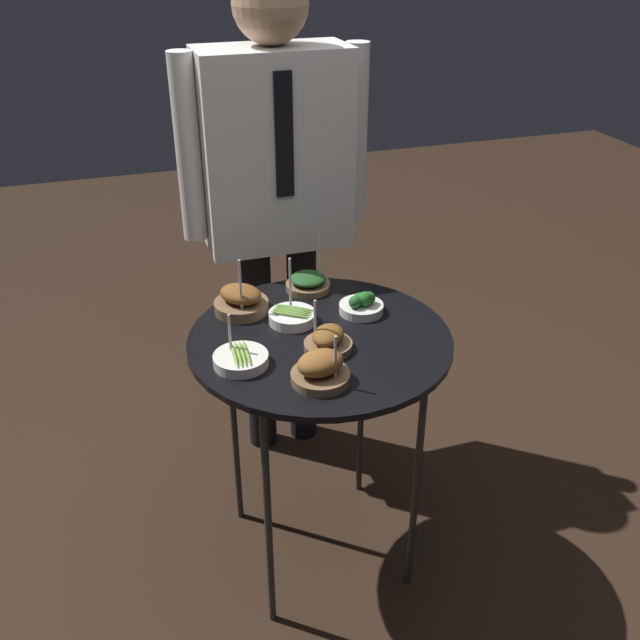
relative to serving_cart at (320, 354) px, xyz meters
The scene contains 10 objects.
ground_plane 0.72m from the serving_cart, ahead, with size 8.00×8.00×0.00m, color black.
serving_cart is the anchor object (origin of this frame).
bowl_asparagus_mid_left 0.25m from the serving_cart, 163.57° to the right, with size 0.14×0.14×0.13m.
bowl_roast_front_center 0.11m from the serving_cart, 89.14° to the right, with size 0.12×0.13×0.14m.
bowl_roast_near_rim 0.23m from the serving_cart, 107.78° to the right, with size 0.14×0.14×0.14m.
bowl_broccoli_back_right 0.19m from the serving_cart, 30.37° to the left, with size 0.12×0.12×0.07m.
bowl_spinach_front_left 0.29m from the serving_cart, 79.29° to the left, with size 0.13×0.13×0.17m.
bowl_asparagus_far_rim 0.13m from the serving_cart, 116.07° to the left, with size 0.13×0.13×0.17m.
bowl_roast_mid_right 0.27m from the serving_cart, 129.75° to the left, with size 0.15×0.16×0.18m.
waiter_figure 0.65m from the serving_cart, 86.03° to the left, with size 0.60×0.23×1.64m.
Camera 1 is at (-0.50, -1.53, 1.74)m, focal length 40.00 mm.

